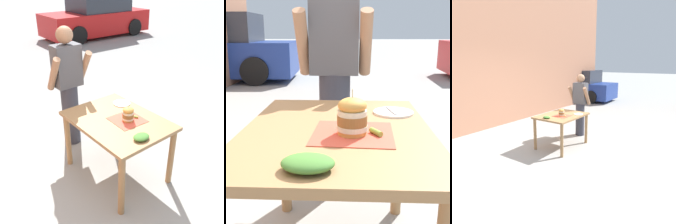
% 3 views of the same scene
% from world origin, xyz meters
% --- Properties ---
extents(ground_plane, '(80.00, 80.00, 0.00)m').
position_xyz_m(ground_plane, '(0.00, 0.00, 0.00)').
color(ground_plane, '#9E9E99').
extents(patio_table, '(0.88, 1.17, 0.78)m').
position_xyz_m(patio_table, '(0.00, 0.00, 0.66)').
color(patio_table, '#9E7247').
rests_on(patio_table, ground).
extents(serving_paper, '(0.37, 0.37, 0.00)m').
position_xyz_m(serving_paper, '(0.07, -0.09, 0.78)').
color(serving_paper, '#D64C38').
rests_on(serving_paper, patio_table).
extents(sandwich, '(0.14, 0.14, 0.20)m').
position_xyz_m(sandwich, '(0.07, -0.10, 0.87)').
color(sandwich, gold).
rests_on(sandwich, serving_paper).
extents(pickle_spear, '(0.06, 0.08, 0.02)m').
position_xyz_m(pickle_spear, '(0.18, -0.10, 0.80)').
color(pickle_spear, '#8EA83D').
rests_on(pickle_spear, serving_paper).
extents(side_plate_with_forks, '(0.22, 0.22, 0.02)m').
position_xyz_m(side_plate_with_forks, '(0.30, 0.27, 0.79)').
color(side_plate_with_forks, white).
rests_on(side_plate_with_forks, patio_table).
extents(side_salad, '(0.18, 0.14, 0.05)m').
position_xyz_m(side_salad, '(-0.07, -0.46, 0.81)').
color(side_salad, '#477F33').
rests_on(side_salad, patio_table).
extents(diner_across_table, '(0.55, 0.35, 1.69)m').
position_xyz_m(diner_across_table, '(-0.07, 0.97, 0.88)').
color(diner_across_table, '#33333D').
rests_on(diner_across_table, ground).
extents(parked_car_mid_block, '(4.24, 1.91, 1.60)m').
position_xyz_m(parked_car_mid_block, '(4.63, 6.84, 0.72)').
color(parked_car_mid_block, red).
rests_on(parked_car_mid_block, ground).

